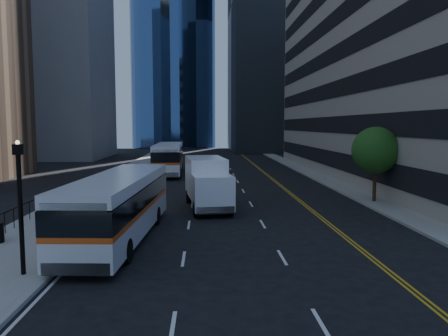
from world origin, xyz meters
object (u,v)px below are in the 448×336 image
at_px(bus_rear, 169,158).
at_px(box_truck, 207,182).
at_px(street_tree, 376,150).
at_px(bus_front, 120,205).
at_px(lamp_post, 20,202).

height_order(bus_rear, box_truck, bus_rear).
bearing_deg(street_tree, box_truck, -173.40).
distance_m(street_tree, bus_front, 18.07).
bearing_deg(lamp_post, street_tree, 37.87).
height_order(lamp_post, bus_front, lamp_post).
bearing_deg(box_truck, lamp_post, -124.50).
height_order(bus_front, bus_rear, bus_rear).
xyz_separation_m(bus_rear, box_truck, (4.14, -20.34, -0.09)).
distance_m(bus_front, box_truck, 8.63).
relative_size(lamp_post, bus_rear, 0.36).
distance_m(lamp_post, bus_rear, 33.11).
height_order(lamp_post, box_truck, lamp_post).
bearing_deg(bus_front, street_tree, 33.35).
bearing_deg(bus_rear, lamp_post, -95.74).
height_order(street_tree, bus_front, street_tree).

